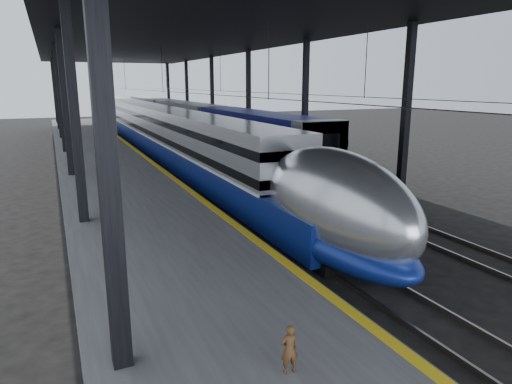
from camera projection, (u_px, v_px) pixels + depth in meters
ground at (278, 268)px, 15.54m from camera, size 160.00×160.00×0.00m
platform at (104, 166)px, 31.80m from camera, size 6.00×80.00×1.00m
yellow_strip at (144, 156)px, 32.79m from camera, size 0.30×80.00×0.01m
rails at (213, 164)px, 35.07m from camera, size 6.52×80.00×0.16m
canopy at (175, 40)px, 31.94m from camera, size 18.00×75.00×9.47m
tgv_train at (159, 132)px, 40.13m from camera, size 2.90×65.20×4.15m
second_train at (189, 122)px, 49.35m from camera, size 3.01×56.05×4.14m
child at (289, 349)px, 8.19m from camera, size 0.36×0.24×0.95m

